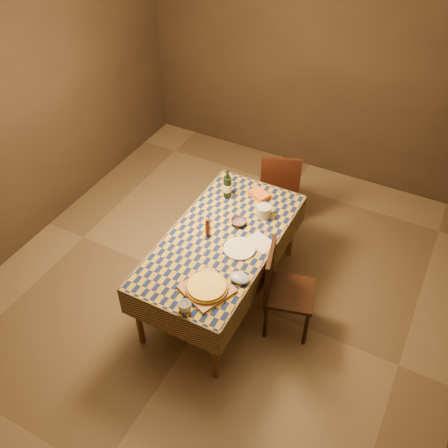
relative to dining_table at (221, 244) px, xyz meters
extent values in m
plane|color=brown|center=(0.00, 0.00, -0.69)|extent=(5.00, 5.00, 0.00)
plane|color=white|center=(0.00, 0.00, 2.01)|extent=(5.00, 5.00, 0.00)
cube|color=#34271D|center=(0.00, 2.50, 0.66)|extent=(4.50, 0.10, 2.70)
cube|color=#34271D|center=(-2.25, 0.00, 0.66)|extent=(0.10, 5.00, 2.70)
cylinder|color=brown|center=(-0.38, -0.83, -0.32)|extent=(0.06, 0.06, 0.75)
cylinder|color=brown|center=(0.38, -0.83, -0.32)|extent=(0.06, 0.06, 0.75)
cylinder|color=brown|center=(-0.38, 0.83, -0.32)|extent=(0.06, 0.06, 0.75)
cylinder|color=brown|center=(0.38, 0.83, -0.32)|extent=(0.06, 0.06, 0.75)
cube|color=brown|center=(0.00, 0.00, 0.05)|extent=(0.90, 1.80, 0.03)
cube|color=brown|center=(0.00, 0.00, 0.07)|extent=(0.92, 1.82, 0.02)
cube|color=brown|center=(0.00, -0.92, -0.07)|extent=(0.94, 0.01, 0.30)
cube|color=brown|center=(0.00, 0.92, -0.07)|extent=(0.94, 0.01, 0.30)
cube|color=brown|center=(-0.47, 0.00, -0.07)|extent=(0.01, 1.84, 0.30)
cube|color=brown|center=(0.47, 0.00, -0.07)|extent=(0.01, 1.84, 0.30)
cube|color=#996548|center=(0.18, -0.59, 0.09)|extent=(0.46, 0.46, 0.02)
cylinder|color=#8E5917|center=(0.18, -0.59, 0.11)|extent=(0.42, 0.42, 0.02)
cylinder|color=gold|center=(0.18, -0.59, 0.13)|extent=(0.38, 0.38, 0.02)
cylinder|color=#502212|center=(-0.13, -0.02, 0.15)|extent=(0.05, 0.05, 0.15)
sphere|color=#502212|center=(-0.13, -0.02, 0.25)|extent=(0.03, 0.03, 0.03)
imported|color=#674A57|center=(0.05, 0.24, 0.10)|extent=(0.18, 0.18, 0.04)
cylinder|color=silver|center=(-0.22, 0.57, 0.08)|extent=(0.09, 0.09, 0.01)
cylinder|color=silver|center=(-0.22, 0.57, 0.12)|extent=(0.01, 0.01, 0.08)
sphere|color=silver|center=(-0.22, 0.57, 0.21)|extent=(0.09, 0.09, 0.09)
ellipsoid|color=#3B070A|center=(-0.22, 0.57, 0.20)|extent=(0.06, 0.06, 0.04)
cylinder|color=black|center=(-0.23, 0.55, 0.19)|extent=(0.09, 0.09, 0.23)
cylinder|color=black|center=(-0.23, 0.55, 0.35)|extent=(0.03, 0.03, 0.09)
cylinder|color=white|center=(-0.23, 0.55, 0.19)|extent=(0.09, 0.09, 0.08)
cylinder|color=#BABFC1|center=(0.21, 0.45, 0.13)|extent=(0.15, 0.15, 0.11)
cube|color=orange|center=(0.05, 0.70, 0.10)|extent=(0.23, 0.20, 0.05)
cylinder|color=silver|center=(0.21, -0.05, 0.08)|extent=(0.36, 0.36, 0.02)
imported|color=white|center=(0.13, -0.85, 0.12)|extent=(0.11, 0.11, 0.08)
cube|color=silver|center=(0.33, 0.11, 0.08)|extent=(0.28, 0.25, 0.00)
ellipsoid|color=#99A0C4|center=(0.36, -0.37, 0.10)|extent=(0.19, 0.16, 0.05)
cube|color=black|center=(0.01, 1.37, -0.24)|extent=(0.54, 0.54, 0.04)
cube|color=black|center=(0.08, 1.19, 0.01)|extent=(0.41, 0.17, 0.46)
cylinder|color=black|center=(0.12, 1.61, -0.48)|extent=(0.04, 0.04, 0.43)
cylinder|color=black|center=(-0.22, 1.48, -0.48)|extent=(0.04, 0.04, 0.43)
cylinder|color=black|center=(0.24, 1.27, -0.48)|extent=(0.04, 0.04, 0.43)
cylinder|color=black|center=(-0.10, 1.14, -0.48)|extent=(0.04, 0.04, 0.43)
cube|color=black|center=(0.71, -0.04, -0.24)|extent=(0.51, 0.51, 0.04)
cube|color=black|center=(0.52, -0.09, 0.01)|extent=(0.14, 0.42, 0.46)
cylinder|color=black|center=(0.93, -0.17, -0.48)|extent=(0.04, 0.04, 0.43)
cylinder|color=black|center=(0.84, 0.18, -0.48)|extent=(0.04, 0.04, 0.43)
cylinder|color=black|center=(0.58, -0.26, -0.48)|extent=(0.04, 0.04, 0.43)
cylinder|color=black|center=(0.49, 0.09, -0.48)|extent=(0.04, 0.04, 0.43)
camera|label=1|loc=(1.51, -2.85, 3.16)|focal=40.00mm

